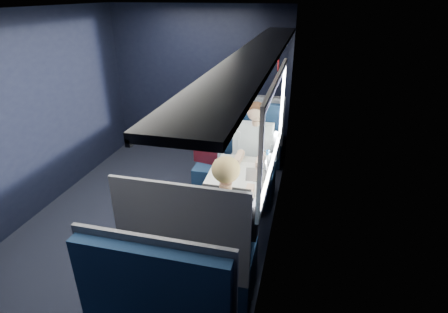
% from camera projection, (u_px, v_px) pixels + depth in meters
% --- Properties ---
extents(ground, '(2.80, 4.20, 0.01)m').
position_uv_depth(ground, '(150.00, 222.00, 4.10)').
color(ground, black).
extents(room_shell, '(3.00, 4.40, 2.40)m').
position_uv_depth(room_shell, '(138.00, 99.00, 3.46)').
color(room_shell, black).
rests_on(room_shell, ground).
extents(table, '(0.62, 1.00, 0.74)m').
position_uv_depth(table, '(236.00, 183.00, 3.59)').
color(table, '#54565E').
rests_on(table, ground).
extents(seat_bay_near, '(1.07, 0.62, 1.26)m').
position_uv_depth(seat_bay_near, '(235.00, 165.00, 4.50)').
color(seat_bay_near, '#0D203C').
rests_on(seat_bay_near, ground).
extents(seat_bay_far, '(1.04, 0.62, 1.26)m').
position_uv_depth(seat_bay_far, '(194.00, 255.00, 2.97)').
color(seat_bay_far, '#0D203C').
rests_on(seat_bay_far, ground).
extents(seat_row_front, '(1.04, 0.51, 1.16)m').
position_uv_depth(seat_row_front, '(249.00, 139.00, 5.31)').
color(seat_row_front, '#0D203C').
rests_on(seat_row_front, ground).
extents(man, '(0.53, 0.56, 1.32)m').
position_uv_depth(man, '(254.00, 151.00, 4.16)').
color(man, black).
rests_on(man, ground).
extents(woman, '(0.53, 0.56, 1.32)m').
position_uv_depth(woman, '(227.00, 218.00, 2.92)').
color(woman, black).
rests_on(woman, ground).
extents(papers, '(0.61, 0.86, 0.01)m').
position_uv_depth(papers, '(234.00, 180.00, 3.48)').
color(papers, white).
rests_on(papers, table).
extents(laptop, '(0.26, 0.32, 0.22)m').
position_uv_depth(laptop, '(261.00, 171.00, 3.54)').
color(laptop, silver).
rests_on(laptop, table).
extents(bottle_small, '(0.06, 0.06, 0.22)m').
position_uv_depth(bottle_small, '(267.00, 161.00, 3.65)').
color(bottle_small, silver).
rests_on(bottle_small, table).
extents(cup, '(0.08, 0.08, 0.10)m').
position_uv_depth(cup, '(271.00, 159.00, 3.81)').
color(cup, white).
rests_on(cup, table).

